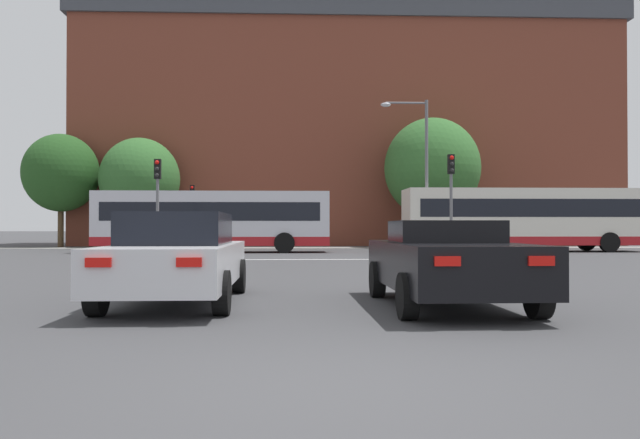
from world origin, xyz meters
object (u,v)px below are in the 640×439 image
at_px(car_roadster_right, 447,262).
at_px(traffic_light_far_left, 192,206).
at_px(traffic_light_far_right, 405,198).
at_px(pedestrian_waiting, 397,233).
at_px(bus_crossing_lead, 214,220).
at_px(street_lamp_junction, 419,159).
at_px(bus_crossing_trailing, 525,218).
at_px(pedestrian_walking_east, 282,231).
at_px(traffic_light_near_right, 451,188).
at_px(traffic_light_near_left, 157,191).
at_px(car_saloon_left, 178,257).

bearing_deg(car_roadster_right, traffic_light_far_left, 106.20).
bearing_deg(traffic_light_far_right, pedestrian_waiting, 132.57).
bearing_deg(bus_crossing_lead, street_lamp_junction, 87.71).
relative_size(bus_crossing_trailing, pedestrian_walking_east, 7.06).
height_order(traffic_light_far_left, traffic_light_near_right, traffic_light_near_right).
distance_m(traffic_light_far_left, street_lamp_junction, 14.01).
relative_size(bus_crossing_lead, street_lamp_junction, 1.51).
xyz_separation_m(street_lamp_junction, pedestrian_waiting, (0.08, 7.21, -3.74)).
relative_size(traffic_light_near_right, pedestrian_walking_east, 2.42).
bearing_deg(traffic_light_far_right, traffic_light_near_left, -134.41).
bearing_deg(car_saloon_left, street_lamp_junction, 67.90).
bearing_deg(bus_crossing_trailing, pedestrian_walking_east, -119.11).
relative_size(traffic_light_near_left, traffic_light_near_right, 0.94).
relative_size(traffic_light_far_left, pedestrian_walking_east, 2.14).
distance_m(car_roadster_right, bus_crossing_trailing, 23.93).
bearing_deg(bus_crossing_lead, traffic_light_far_right, 120.56).
xyz_separation_m(traffic_light_far_left, traffic_light_near_right, (12.48, -12.09, 0.30)).
xyz_separation_m(bus_crossing_lead, traffic_light_far_left, (-2.04, 5.95, 0.93)).
bearing_deg(pedestrian_walking_east, traffic_light_far_right, -166.96).
xyz_separation_m(car_roadster_right, street_lamp_junction, (3.82, 21.20, 3.96)).
bearing_deg(car_roadster_right, bus_crossing_trailing, 65.78).
height_order(bus_crossing_lead, traffic_light_near_right, traffic_light_near_right).
xyz_separation_m(bus_crossing_lead, bus_crossing_trailing, (15.91, 0.35, 0.11)).
bearing_deg(traffic_light_far_right, car_saloon_left, -107.51).
bearing_deg(traffic_light_near_left, pedestrian_waiting, 47.57).
xyz_separation_m(car_roadster_right, bus_crossing_trailing, (9.47, 21.96, 1.03)).
bearing_deg(traffic_light_far_right, traffic_light_near_right, -91.42).
xyz_separation_m(car_roadster_right, pedestrian_walking_east, (-3.19, 29.00, 0.33)).
distance_m(street_lamp_junction, pedestrian_walking_east, 11.10).
relative_size(traffic_light_far_left, street_lamp_junction, 0.49).
height_order(pedestrian_waiting, pedestrian_walking_east, pedestrian_walking_east).
relative_size(bus_crossing_lead, pedestrian_walking_east, 6.56).
height_order(traffic_light_near_right, pedestrian_walking_east, traffic_light_near_right).
relative_size(car_saloon_left, street_lamp_junction, 0.65).
distance_m(bus_crossing_lead, bus_crossing_trailing, 15.92).
distance_m(car_roadster_right, pedestrian_waiting, 28.67).
bearing_deg(pedestrian_waiting, car_saloon_left, -33.91).
bearing_deg(pedestrian_waiting, bus_crossing_trailing, 23.36).
distance_m(bus_crossing_trailing, traffic_light_near_left, 18.55).
xyz_separation_m(car_saloon_left, traffic_light_far_left, (-4.17, 26.92, 1.79)).
bearing_deg(pedestrian_waiting, traffic_light_far_left, -103.55).
relative_size(bus_crossing_lead, traffic_light_far_left, 3.07).
xyz_separation_m(bus_crossing_trailing, traffic_light_near_left, (-17.36, -6.46, 0.96)).
relative_size(car_saloon_left, traffic_light_far_right, 1.09).
relative_size(car_roadster_right, bus_crossing_trailing, 0.36).
bearing_deg(traffic_light_near_right, street_lamp_junction, 91.85).
bearing_deg(pedestrian_waiting, traffic_light_near_left, -59.87).
relative_size(bus_crossing_lead, traffic_light_far_right, 2.53).
distance_m(traffic_light_far_left, traffic_light_near_right, 17.38).
distance_m(bus_crossing_lead, pedestrian_waiting, 12.40).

